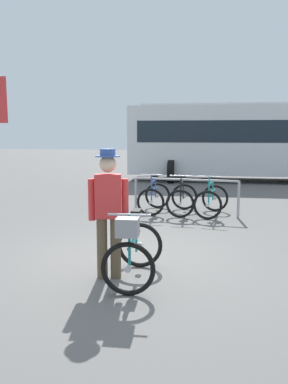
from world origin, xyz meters
name	(u,v)px	position (x,y,z in m)	size (l,w,h in m)	color
ground_plane	(128,260)	(0.00, 0.00, 0.00)	(80.00, 80.00, 0.00)	#605E5B
bike_rack_rail	(185,189)	(0.43, 3.57, 0.64)	(2.51, 0.21, 0.88)	#99999E
racked_bike_blue	(154,197)	(-0.37, 3.80, 0.37)	(0.69, 1.11, 0.97)	black
racked_bike_black	(182,199)	(0.33, 3.76, 0.37)	(0.69, 1.10, 0.97)	black
racked_bike_teal	(211,200)	(1.03, 3.71, 0.37)	(0.78, 1.18, 0.98)	black
featured_bicycle	(133,249)	(0.30, -0.85, 0.45)	(0.76, 1.21, 0.97)	black
person_with_featured_bike	(108,208)	(-0.07, -0.75, 0.95)	(0.52, 0.32, 1.72)	brown
bus_distant	(254,138)	(2.28, 11.12, 1.74)	(10.15, 3.87, 3.08)	silver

